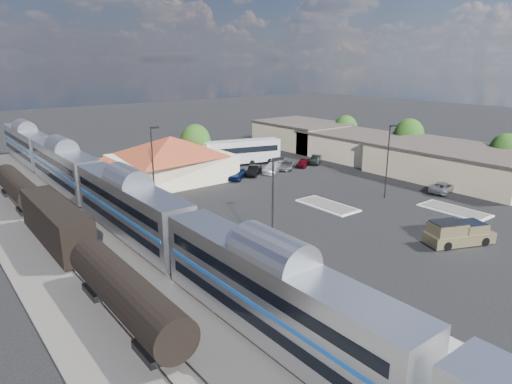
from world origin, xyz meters
TOP-DOWN VIEW (x-y plane):
  - ground at (0.00, 0.00)m, footprint 280.00×280.00m
  - railbed at (-21.00, 8.00)m, footprint 16.00×100.00m
  - platform at (-12.00, 6.00)m, footprint 5.50×92.00m
  - passenger_train at (-18.00, 6.54)m, footprint 3.00×104.00m
  - freight_cars at (-24.00, 9.11)m, footprint 2.80×46.00m
  - station_depot at (-4.56, 24.00)m, footprint 18.35×12.24m
  - buildings_east at (28.00, 14.28)m, footprint 14.40×51.40m
  - traffic_island_south at (4.00, 2.00)m, footprint 3.30×7.50m
  - traffic_island_north at (14.00, -8.00)m, footprint 3.30×7.50m
  - lamp_plat_s at (-10.90, -6.00)m, footprint 1.08×0.25m
  - lamp_plat_n at (-10.90, 16.00)m, footprint 1.08×0.25m
  - lamp_lot at (12.10, 0.00)m, footprint 1.08×0.25m
  - tree_east_a at (34.00, -4.00)m, footprint 4.56×4.56m
  - tree_east_b at (34.00, 12.00)m, footprint 4.94×4.94m
  - tree_east_c at (34.00, 26.00)m, footprint 4.41×4.41m
  - tree_depot at (3.00, 30.00)m, footprint 4.71×4.71m
  - pickup_truck at (5.36, -13.29)m, footprint 6.68×4.51m
  - suv at (19.87, -3.05)m, footprint 5.35×3.34m
  - coach_bus at (8.95, 25.66)m, footprint 12.69×5.82m
  - person_a at (-11.73, -5.98)m, footprint 0.58×0.70m
  - person_b at (-13.40, -7.97)m, footprint 0.79×0.97m
  - parked_car_a at (3.03, 18.65)m, footprint 4.62×4.14m
  - parked_car_b at (6.23, 18.95)m, footprint 4.27×3.88m
  - parked_car_c at (9.43, 18.65)m, footprint 5.11×4.33m
  - parked_car_d at (12.63, 18.95)m, footprint 4.97×4.61m
  - parked_car_e at (15.83, 18.65)m, footprint 3.92×3.39m
  - parked_car_f at (19.03, 18.95)m, footprint 4.20×3.72m

SIDE VIEW (x-z plane):
  - ground at x=0.00m, z-range 0.00..0.00m
  - railbed at x=-21.00m, z-range 0.00..0.12m
  - platform at x=-12.00m, z-range 0.00..0.18m
  - traffic_island_south at x=4.00m, z-range 0.00..0.21m
  - traffic_island_north at x=14.00m, z-range 0.00..0.21m
  - parked_car_e at x=15.83m, z-range 0.00..1.28m
  - parked_car_d at x=12.63m, z-range 0.00..1.29m
  - parked_car_f at x=19.03m, z-range 0.00..1.38m
  - suv at x=19.87m, z-range 0.00..1.38m
  - parked_car_c at x=9.43m, z-range 0.00..1.40m
  - parked_car_b at x=6.23m, z-range 0.00..1.41m
  - parked_car_a at x=3.03m, z-range 0.00..1.52m
  - person_a at x=-11.73m, z-range 0.18..1.82m
  - pickup_truck at x=5.36m, z-range -0.06..2.11m
  - person_b at x=-13.40m, z-range 0.18..2.05m
  - freight_cars at x=-24.00m, z-range -0.07..3.93m
  - buildings_east at x=28.00m, z-range -0.13..4.67m
  - coach_bus at x=8.95m, z-range 0.30..4.29m
  - passenger_train at x=-18.00m, z-range 0.09..5.64m
  - station_depot at x=-4.56m, z-range 0.03..6.23m
  - tree_east_c at x=34.00m, z-range 0.66..6.87m
  - tree_east_a at x=34.00m, z-range 0.68..7.10m
  - tree_depot at x=3.00m, z-range 0.71..7.34m
  - tree_east_b at x=34.00m, z-range 0.74..7.70m
  - lamp_plat_s at x=-10.90m, z-range 0.84..9.84m
  - lamp_plat_n at x=-10.90m, z-range 0.84..9.84m
  - lamp_lot at x=12.10m, z-range 0.84..9.84m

